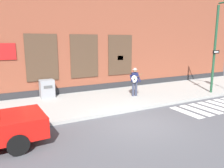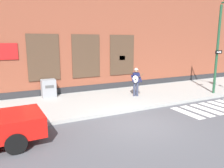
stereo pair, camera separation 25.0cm
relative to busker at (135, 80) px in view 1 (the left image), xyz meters
name	(u,v)px [view 1 (the left image)]	position (x,y,z in m)	size (l,w,h in m)	color
ground_plane	(138,124)	(-2.18, -3.59, -1.11)	(160.00, 160.00, 0.00)	#4C4C51
sidewalk	(100,101)	(-2.18, 0.25, -1.04)	(28.00, 4.69, 0.15)	#9E9E99
building_backdrop	(74,31)	(-2.18, 4.59, 2.97)	(28.00, 4.06, 8.18)	brown
crosswalk	(222,105)	(3.45, -3.40, -1.11)	(5.78, 1.90, 0.01)	silver
busker	(135,80)	(0.00, 0.00, 0.00)	(0.72, 0.67, 1.69)	#33384C
utility_box	(47,89)	(-4.72, 2.14, -0.44)	(0.81, 0.66, 1.04)	gray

